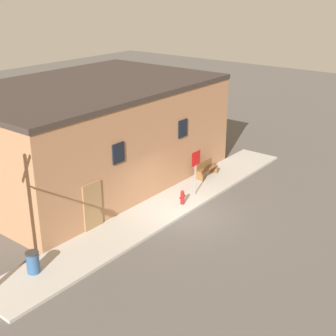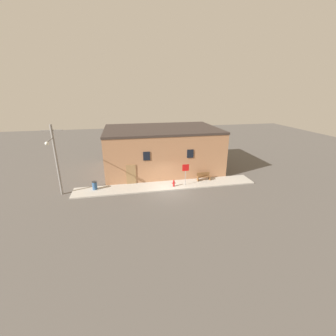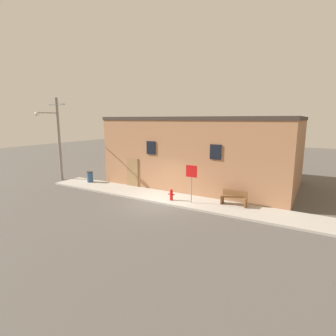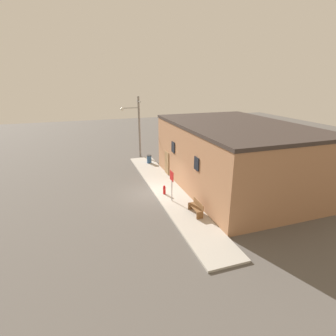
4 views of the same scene
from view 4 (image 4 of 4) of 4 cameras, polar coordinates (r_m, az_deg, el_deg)
ground_plane at (r=20.51m, az=-3.23°, el=-5.51°), size 80.00×80.00×0.00m
sidewalk at (r=20.80m, az=-0.12°, el=-4.94°), size 18.66×2.34×0.12m
brick_building at (r=21.86m, az=14.18°, el=2.70°), size 13.46×8.86×5.16m
fire_hydrant at (r=19.94m, az=-0.81°, el=-4.74°), size 0.40×0.19×0.70m
stop_sign at (r=18.41m, az=0.83°, el=-2.66°), size 0.70×0.06×2.25m
bench at (r=17.26m, az=6.16°, el=-8.59°), size 1.44×0.44×0.85m
trash_bin at (r=27.23m, az=-4.12°, el=1.97°), size 0.49×0.49×0.83m
utility_pole at (r=29.27m, az=-6.64°, el=9.47°), size 1.80×2.04×6.67m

